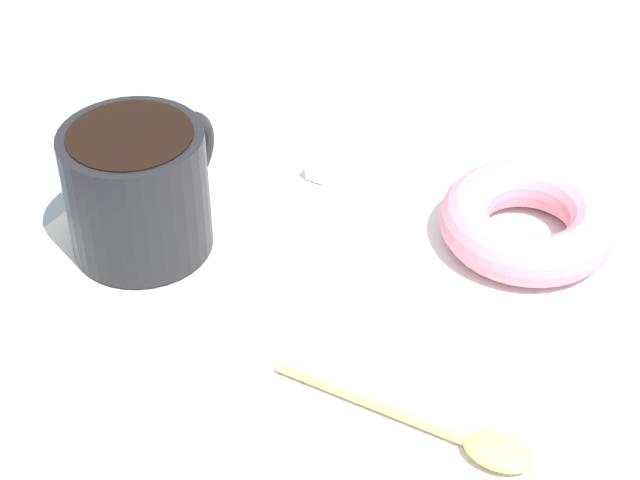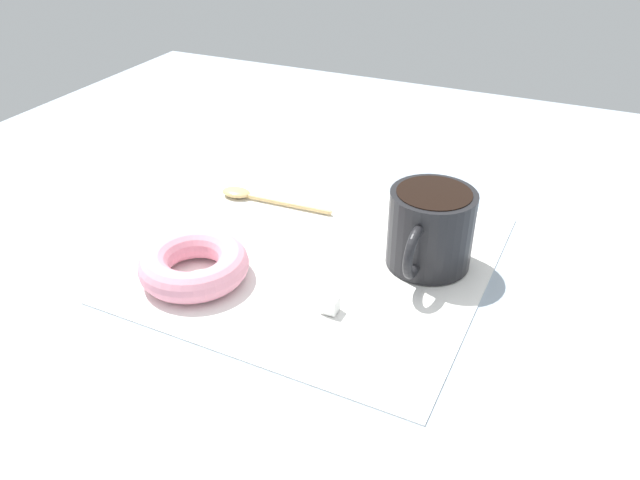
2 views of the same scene
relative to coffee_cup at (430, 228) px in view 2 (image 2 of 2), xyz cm
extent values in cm
cube|color=#99A8B7|center=(-12.21, -3.38, -5.46)|extent=(120.00, 120.00, 2.00)
cube|color=white|center=(-10.40, -3.43, -4.31)|extent=(34.51, 34.51, 0.30)
cylinder|color=black|center=(0.01, 0.19, -0.19)|extent=(8.51, 8.51, 7.93)
cylinder|color=black|center=(0.01, 0.19, 3.57)|extent=(7.31, 7.31, 0.60)
torus|color=black|center=(-0.12, -4.51, -0.19)|extent=(1.05, 5.36, 5.34)
torus|color=pink|center=(-20.08, -11.94, -2.64)|extent=(10.79, 10.79, 3.03)
ellipsoid|color=#D8B772|center=(-25.31, 4.66, -3.71)|extent=(3.68, 2.52, 0.90)
cylinder|color=#D8B772|center=(-18.50, 4.90, -3.88)|extent=(11.36, 0.96, 0.56)
cube|color=white|center=(-5.81, -11.27, -3.43)|extent=(1.45, 1.45, 1.45)
camera|label=1|loc=(-34.96, 38.41, 37.57)|focal=60.00mm
camera|label=2|loc=(11.94, -52.69, 31.52)|focal=35.00mm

